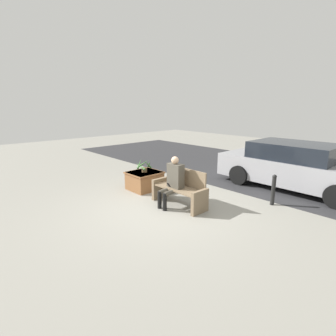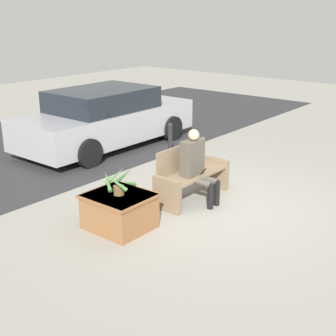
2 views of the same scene
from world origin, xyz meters
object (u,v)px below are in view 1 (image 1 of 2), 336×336
object	(u,v)px
planter_box	(145,180)
potted_plant	(144,166)
bench	(180,189)
bollard_post	(273,189)
parked_car	(295,166)
person_seated	(173,179)

from	to	relation	value
planter_box	potted_plant	distance (m)	0.43
bench	planter_box	distance (m)	1.65
bollard_post	bench	bearing A→B (deg)	-132.82
parked_car	bollard_post	distance (m)	1.83
bench	person_seated	bearing A→B (deg)	-113.72
person_seated	parked_car	size ratio (longest dim) A/B	0.28
person_seated	potted_plant	xyz separation A→B (m)	(-1.56, 0.29, 0.03)
person_seated	bollard_post	size ratio (longest dim) A/B	1.58
bench	person_seated	size ratio (longest dim) A/B	1.19
bench	person_seated	world-z (taller)	person_seated
person_seated	planter_box	bearing A→B (deg)	169.46
planter_box	bollard_post	world-z (taller)	bollard_post
person_seated	planter_box	world-z (taller)	person_seated
person_seated	bollard_post	xyz separation A→B (m)	(1.69, 1.92, -0.28)
parked_car	person_seated	bearing A→B (deg)	-111.62
person_seated	planter_box	xyz separation A→B (m)	(-1.56, 0.29, -0.41)
bench	bollard_post	xyz separation A→B (m)	(1.61, 1.74, 0.00)
potted_plant	parked_car	distance (m)	4.59
bench	parked_car	xyz separation A→B (m)	(1.40, 3.54, 0.27)
bench	person_seated	distance (m)	0.34
bench	potted_plant	xyz separation A→B (m)	(-1.64, 0.11, 0.30)
potted_plant	parked_car	xyz separation A→B (m)	(3.04, 3.43, -0.03)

